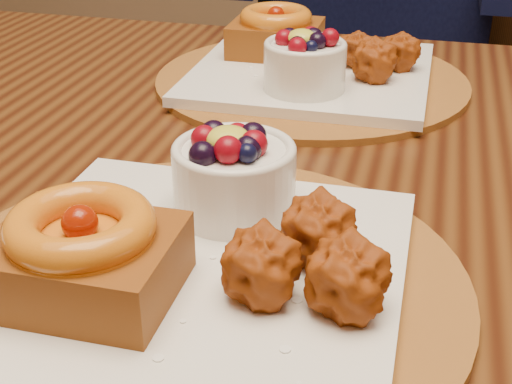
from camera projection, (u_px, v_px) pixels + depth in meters
The scene contains 4 objects.
dining_table at pixel (269, 226), 0.72m from camera, with size 1.60×0.90×0.76m.
place_setting_near at pixel (194, 250), 0.49m from camera, with size 0.38×0.38×0.09m.
place_setting_far at pixel (309, 64), 0.86m from camera, with size 0.38×0.38×0.09m.
chair_far at pixel (448, 101), 1.49m from camera, with size 0.49×0.49×0.93m.
Camera 1 is at (0.09, -0.55, 1.05)m, focal length 50.00 mm.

